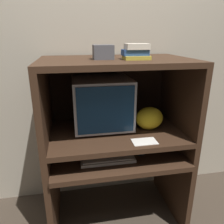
{
  "coord_description": "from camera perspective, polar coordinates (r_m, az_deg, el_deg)",
  "views": [
    {
      "loc": [
        -0.31,
        -1.16,
        1.46
      ],
      "look_at": [
        -0.03,
        0.33,
        0.93
      ],
      "focal_mm": 35.0,
      "sensor_mm": 36.0,
      "label": 1
    }
  ],
  "objects": [
    {
      "name": "wall_back",
      "position": [
        1.9,
        -1.38,
        14.6
      ],
      "size": [
        6.0,
        0.06,
        2.6
      ],
      "color": "#B2A893",
      "rests_on": "ground_plane"
    },
    {
      "name": "desk_base",
      "position": [
        1.81,
        1.16,
        -16.38
      ],
      "size": [
        1.04,
        0.67,
        0.62
      ],
      "color": "#382316",
      "rests_on": "ground_plane"
    },
    {
      "name": "desk_monitor_shelf",
      "position": [
        1.67,
        0.93,
        -5.76
      ],
      "size": [
        1.04,
        0.65,
        0.16
      ],
      "color": "#382316",
      "rests_on": "desk_base"
    },
    {
      "name": "hutch_upper",
      "position": [
        1.58,
        0.76,
        7.93
      ],
      "size": [
        1.04,
        0.65,
        0.53
      ],
      "color": "#382316",
      "rests_on": "desk_monitor_shelf"
    },
    {
      "name": "crt_monitor",
      "position": [
        1.65,
        -2.7,
        2.51
      ],
      "size": [
        0.43,
        0.41,
        0.38
      ],
      "color": "#B2B2B7",
      "rests_on": "desk_monitor_shelf"
    },
    {
      "name": "keyboard",
      "position": [
        1.58,
        -1.16,
        -12.08
      ],
      "size": [
        0.38,
        0.15,
        0.03
      ],
      "color": "beige",
      "rests_on": "desk_base"
    },
    {
      "name": "mouse",
      "position": [
        1.65,
        7.59,
        -10.84
      ],
      "size": [
        0.06,
        0.04,
        0.03
      ],
      "color": "black",
      "rests_on": "desk_base"
    },
    {
      "name": "snack_bag",
      "position": [
        1.67,
        9.71,
        -1.61
      ],
      "size": [
        0.21,
        0.16,
        0.17
      ],
      "color": "gold",
      "rests_on": "desk_monitor_shelf"
    },
    {
      "name": "book_stack",
      "position": [
        1.48,
        6.3,
        15.36
      ],
      "size": [
        0.17,
        0.13,
        0.1
      ],
      "color": "gold",
      "rests_on": "hutch_upper"
    },
    {
      "name": "paper_card",
      "position": [
        1.5,
        8.48,
        -7.64
      ],
      "size": [
        0.17,
        0.11,
        0.0
      ],
      "color": "white",
      "rests_on": "desk_monitor_shelf"
    },
    {
      "name": "storage_box",
      "position": [
        1.47,
        -2.34,
        15.37
      ],
      "size": [
        0.13,
        0.11,
        0.09
      ],
      "color": "#4C4C51",
      "rests_on": "hutch_upper"
    }
  ]
}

